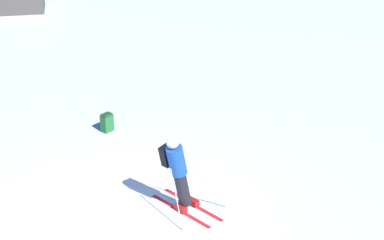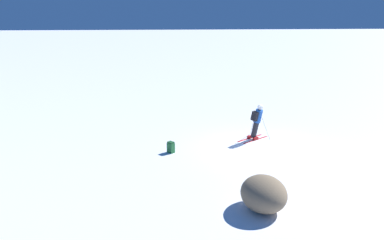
# 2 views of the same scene
# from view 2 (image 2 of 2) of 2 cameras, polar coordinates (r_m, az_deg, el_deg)

# --- Properties ---
(ground_plane) EXTENTS (300.00, 300.00, 0.00)m
(ground_plane) POSITION_cam_2_polar(r_m,az_deg,el_deg) (17.37, 10.35, -4.21)
(ground_plane) COLOR white
(skier) EXTENTS (1.51, 1.69, 1.84)m
(skier) POSITION_cam_2_polar(r_m,az_deg,el_deg) (18.08, 9.84, -0.00)
(skier) COLOR red
(skier) RESTS_ON ground
(spare_backpack) EXTENTS (0.37, 0.36, 0.50)m
(spare_backpack) POSITION_cam_2_polar(r_m,az_deg,el_deg) (16.47, -3.24, -4.17)
(spare_backpack) COLOR #236633
(spare_backpack) RESTS_ON ground
(exposed_boulder_0) EXTENTS (1.66, 1.41, 1.08)m
(exposed_boulder_0) POSITION_cam_2_polar(r_m,az_deg,el_deg) (11.92, 10.86, -10.96)
(exposed_boulder_0) COLOR #7A664C
(exposed_boulder_0) RESTS_ON ground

